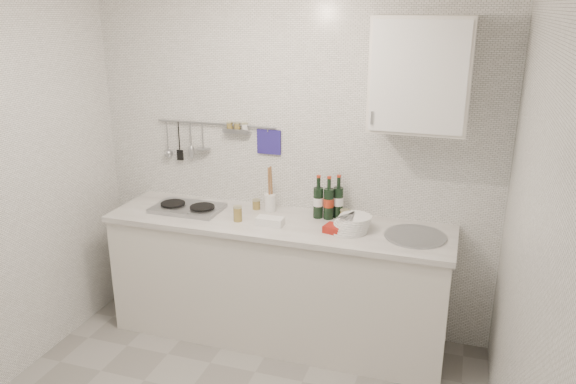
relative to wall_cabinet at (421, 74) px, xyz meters
The scene contains 15 objects.
back_wall 1.15m from the wall_cabinet, 168.67° to the left, with size 3.00×0.02×2.50m, color silver.
wall_right 1.53m from the wall_cabinet, 63.80° to the right, with size 0.02×2.80×2.50m, color silver.
counter 1.76m from the wall_cabinet, behind, with size 2.44×0.64×0.96m.
wall_rail 1.59m from the wall_cabinet, behind, with size 0.98×0.09×0.34m.
wall_cabinet is the anchor object (origin of this frame).
plate_stack_hob 1.82m from the wall_cabinet, behind, with size 0.29×0.28×0.03m.
plate_stack_sink 1.06m from the wall_cabinet, 159.04° to the right, with size 0.28×0.27×0.11m.
wine_bottles 1.05m from the wall_cabinet, behind, with size 0.21×0.12×0.31m.
butter_dish 1.38m from the wall_cabinet, 167.06° to the right, with size 0.19×0.09×0.06m, color white.
strawberry_punnet 1.13m from the wall_cabinet, 157.64° to the right, with size 0.11×0.11×0.05m, color #B42814.
utensil_crock 1.39m from the wall_cabinet, behind, with size 0.08×0.08×0.34m.
jar_a 1.50m from the wall_cabinet, behind, with size 0.06×0.06×0.08m.
jar_b 1.09m from the wall_cabinet, behind, with size 0.07×0.07×0.08m.
jar_c 1.05m from the wall_cabinet, 167.97° to the right, with size 0.06×0.06×0.07m.
jar_d 1.53m from the wall_cabinet, 169.76° to the right, with size 0.06×0.06×0.11m.
Camera 1 is at (1.20, -2.36, 2.35)m, focal length 35.00 mm.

